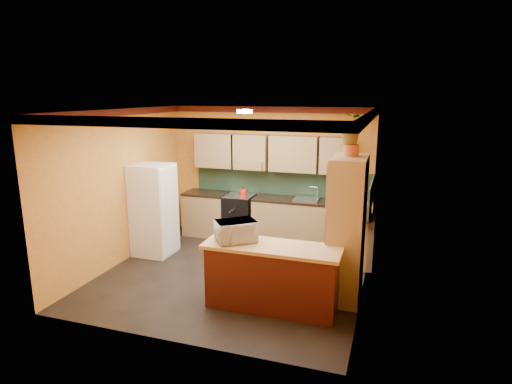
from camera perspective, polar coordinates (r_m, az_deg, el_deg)
room_shell at (r=6.99m, az=-2.22°, el=5.89°), size 4.24×4.24×2.72m
base_cabinets_back at (r=8.73m, az=1.68°, el=-3.73°), size 3.65×0.60×0.88m
countertop_back at (r=8.61m, az=1.70°, el=-0.80°), size 3.65×0.62×0.04m
stove at (r=8.92m, az=-2.18°, el=-3.28°), size 0.58×0.58×0.91m
kettle at (r=8.70m, az=-1.71°, el=0.02°), size 0.22×0.22×0.18m
sink at (r=8.42m, az=6.76°, el=-0.95°), size 0.48×0.40×0.03m
base_cabinets_right at (r=7.73m, az=12.50°, el=-6.29°), size 0.60×0.80×0.88m
countertop_right at (r=7.59m, az=12.67°, el=-3.01°), size 0.62×0.80×0.04m
fridge at (r=8.15m, az=-13.49°, el=-2.31°), size 0.68×0.66×1.70m
pantry at (r=6.31m, az=12.01°, el=-4.84°), size 0.48×0.90×2.10m
fern_pot at (r=6.12m, az=12.56°, el=5.44°), size 0.22×0.22×0.16m
fern at (r=6.09m, az=12.69°, el=8.20°), size 0.48×0.45×0.43m
breakfast_bar at (r=6.07m, az=2.11°, el=-11.47°), size 1.80×0.55×0.88m
bar_top at (r=5.89m, az=2.15°, el=-7.34°), size 1.90×0.65×0.05m
microwave at (r=5.99m, az=-2.71°, el=-5.23°), size 0.65×0.63×0.30m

